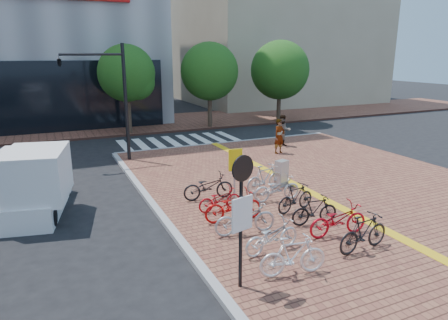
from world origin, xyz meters
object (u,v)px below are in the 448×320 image
bike_7 (338,220)px  bike_8 (315,210)px  bike_0 (293,256)px  box_truck (33,182)px  yellow_sign (235,164)px  bike_1 (272,236)px  bike_11 (265,178)px  bike_10 (277,188)px  utility_box (282,173)px  traffic_light_pole (96,82)px  pedestrian_b (283,131)px  bike_2 (245,218)px  bike_9 (296,198)px  bike_5 (208,186)px  notice_sign (242,207)px  bike_6 (364,233)px  pedestrian_a (279,136)px  bike_3 (233,206)px  bike_4 (220,199)px

bike_7 → bike_8: bearing=13.1°
bike_0 → box_truck: 9.47m
bike_8 → yellow_sign: 3.54m
yellow_sign → box_truck: box_truck is taller
bike_1 → bike_11: size_ratio=0.97×
bike_1 → bike_10: bike_10 is taller
utility_box → traffic_light_pole: (-6.23, 6.89, 3.47)m
bike_0 → bike_11: size_ratio=0.95×
bike_7 → pedestrian_b: size_ratio=1.06×
bike_11 → traffic_light_pole: traffic_light_pole is taller
bike_2 → bike_8: bearing=-90.8°
bike_7 → bike_9: bearing=6.5°
bike_5 → bike_7: bike_7 is taller
bike_2 → bike_5: bike_2 is taller
bike_0 → bike_10: size_ratio=0.94×
bike_10 → bike_0: bearing=156.9°
bike_2 → notice_sign: size_ratio=0.60×
bike_6 → bike_7: bike_6 is taller
pedestrian_a → bike_7: bearing=-126.5°
pedestrian_b → bike_7: bearing=-97.1°
bike_2 → bike_8: size_ratio=1.20×
bike_9 → box_truck: 9.17m
bike_11 → utility_box: (0.99, 0.35, -0.01)m
bike_6 → traffic_light_pole: size_ratio=0.31×
bike_11 → bike_1: bearing=140.5°
bike_3 → bike_7: bearing=-128.9°
bike_6 → bike_4: bearing=24.1°
bike_6 → yellow_sign: size_ratio=0.93×
bike_11 → yellow_sign: bearing=86.9°
bike_2 → utility_box: 4.90m
bike_10 → bike_4: bearing=94.5°
bike_3 → bike_11: bearing=-44.4°
bike_11 → bike_7: bearing=168.4°
bike_2 → bike_3: bearing=0.5°
bike_1 → bike_4: bike_1 is taller
bike_2 → traffic_light_pole: size_ratio=0.33×
bike_11 → bike_4: bearing=102.2°
pedestrian_a → bike_11: bearing=-141.3°
bike_10 → pedestrian_b: size_ratio=1.01×
pedestrian_a → pedestrian_b: bearing=36.6°
bike_10 → bike_8: bearing=-176.4°
bike_11 → traffic_light_pole: (-5.24, 7.25, 3.46)m
bike_1 → pedestrian_a: bearing=-40.5°
bike_9 → bike_11: (0.06, 2.22, 0.06)m
bike_5 → notice_sign: size_ratio=0.59×
bike_10 → pedestrian_a: (3.98, 6.22, 0.46)m
pedestrian_a → pedestrian_b: (1.17, 1.44, -0.03)m
bike_10 → box_truck: 8.68m
bike_5 → bike_4: bearing=-176.6°
bike_1 → bike_10: (2.23, 3.36, 0.02)m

